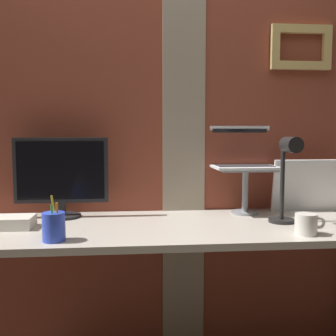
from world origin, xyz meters
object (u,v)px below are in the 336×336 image
object	(u,v)px
monitor	(61,174)
whiteboard_panel	(307,186)
coffee_mug	(306,224)
pen_cup	(54,227)
laptop	(242,156)
desk_lamp	(287,170)

from	to	relation	value
monitor	whiteboard_panel	size ratio (longest dim) A/B	1.23
coffee_mug	monitor	bearing A→B (deg)	157.42
monitor	pen_cup	xyz separation A→B (m)	(0.04, -0.44, -0.16)
laptop	pen_cup	bearing A→B (deg)	-149.82
laptop	coffee_mug	size ratio (longest dim) A/B	2.57
monitor	desk_lamp	distance (m)	1.07
monitor	desk_lamp	world-z (taller)	desk_lamp
desk_lamp	laptop	bearing A→B (deg)	108.77
desk_lamp	coffee_mug	world-z (taller)	desk_lamp
laptop	desk_lamp	bearing A→B (deg)	-71.23
monitor	pen_cup	world-z (taller)	monitor
desk_lamp	coffee_mug	xyz separation A→B (m)	(0.02, -0.18, -0.20)
desk_lamp	pen_cup	xyz separation A→B (m)	(-1.00, -0.18, -0.19)
coffee_mug	desk_lamp	bearing A→B (deg)	95.25
pen_cup	coffee_mug	distance (m)	1.01
laptop	coffee_mug	bearing A→B (deg)	-75.73
desk_lamp	coffee_mug	size ratio (longest dim) A/B	3.14
laptop	pen_cup	size ratio (longest dim) A/B	1.87
laptop	pen_cup	distance (m)	1.05
monitor	laptop	size ratio (longest dim) A/B	1.39
pen_cup	coffee_mug	world-z (taller)	pen_cup
desk_lamp	pen_cup	size ratio (longest dim) A/B	2.28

